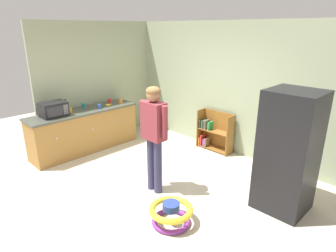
# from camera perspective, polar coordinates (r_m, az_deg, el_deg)

# --- Properties ---
(ground_plane) EXTENTS (12.00, 12.00, 0.00)m
(ground_plane) POSITION_cam_1_polar(r_m,az_deg,el_deg) (4.93, -3.99, -12.32)
(ground_plane) COLOR beige
(ground_plane) RESTS_ON ground
(back_wall) EXTENTS (5.20, 0.06, 2.70)m
(back_wall) POSITION_cam_1_polar(r_m,az_deg,el_deg) (6.11, 12.48, 7.16)
(back_wall) COLOR #9DAB88
(back_wall) RESTS_ON ground
(left_side_wall) EXTENTS (0.06, 2.99, 2.70)m
(left_side_wall) POSITION_cam_1_polar(r_m,az_deg,el_deg) (6.93, -13.75, 8.43)
(left_side_wall) COLOR #9CA786
(left_side_wall) RESTS_ON ground
(kitchen_counter) EXTENTS (0.65, 2.36, 0.90)m
(kitchen_counter) POSITION_cam_1_polar(r_m,az_deg,el_deg) (6.47, -16.14, -0.78)
(kitchen_counter) COLOR olive
(kitchen_counter) RESTS_ON ground
(refrigerator) EXTENTS (0.73, 0.68, 1.78)m
(refrigerator) POSITION_cam_1_polar(r_m,az_deg,el_deg) (4.40, 22.77, -4.84)
(refrigerator) COLOR black
(refrigerator) RESTS_ON ground
(bookshelf) EXTENTS (0.80, 0.28, 0.85)m
(bookshelf) POSITION_cam_1_polar(r_m,az_deg,el_deg) (6.37, 9.11, -1.37)
(bookshelf) COLOR brown
(bookshelf) RESTS_ON ground
(standing_person) EXTENTS (0.57, 0.23, 1.74)m
(standing_person) POSITION_cam_1_polar(r_m,az_deg,el_deg) (4.43, -2.82, -0.76)
(standing_person) COLOR #353357
(standing_person) RESTS_ON ground
(baby_walker) EXTENTS (0.60, 0.60, 0.32)m
(baby_walker) POSITION_cam_1_polar(r_m,az_deg,el_deg) (4.09, 0.61, -16.98)
(baby_walker) COLOR purple
(baby_walker) RESTS_ON ground
(microwave) EXTENTS (0.37, 0.48, 0.28)m
(microwave) POSITION_cam_1_polar(r_m,az_deg,el_deg) (6.05, -21.82, 3.09)
(microwave) COLOR black
(microwave) RESTS_ON kitchen_counter
(banana_bunch) EXTENTS (0.12, 0.16, 0.04)m
(banana_bunch) POSITION_cam_1_polar(r_m,az_deg,el_deg) (6.53, -11.68, 4.15)
(banana_bunch) COLOR yellow
(banana_bunch) RESTS_ON kitchen_counter
(green_glass_bottle) EXTENTS (0.07, 0.07, 0.25)m
(green_glass_bottle) POSITION_cam_1_polar(r_m,az_deg,el_deg) (6.38, -19.58, 3.74)
(green_glass_bottle) COLOR #33753D
(green_glass_bottle) RESTS_ON kitchen_counter
(blue_cup) EXTENTS (0.08, 0.08, 0.09)m
(blue_cup) POSITION_cam_1_polar(r_m,az_deg,el_deg) (6.38, -13.55, 3.84)
(blue_cup) COLOR #335ABA
(blue_cup) RESTS_ON kitchen_counter
(yellow_cup) EXTENTS (0.08, 0.08, 0.09)m
(yellow_cup) POSITION_cam_1_polar(r_m,az_deg,el_deg) (6.24, -18.91, 3.01)
(yellow_cup) COLOR yellow
(yellow_cup) RESTS_ON kitchen_counter
(teal_cup) EXTENTS (0.08, 0.08, 0.09)m
(teal_cup) POSITION_cam_1_polar(r_m,az_deg,el_deg) (6.52, -16.37, 3.92)
(teal_cup) COLOR teal
(teal_cup) RESTS_ON kitchen_counter
(orange_cup) EXTENTS (0.08, 0.08, 0.09)m
(orange_cup) POSITION_cam_1_polar(r_m,az_deg,el_deg) (6.70, -9.41, 4.84)
(orange_cup) COLOR orange
(orange_cup) RESTS_ON kitchen_counter
(red_cup) EXTENTS (0.08, 0.08, 0.09)m
(red_cup) POSITION_cam_1_polar(r_m,az_deg,el_deg) (6.80, -11.52, 4.91)
(red_cup) COLOR red
(red_cup) RESTS_ON kitchen_counter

